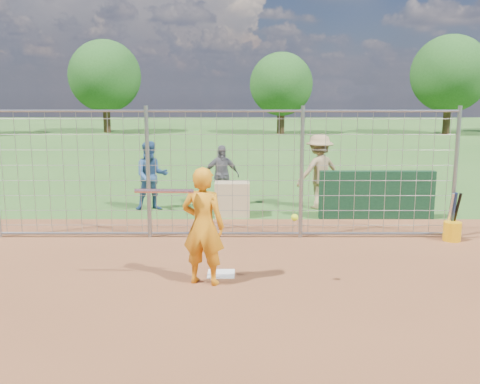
{
  "coord_description": "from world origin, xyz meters",
  "views": [
    {
      "loc": [
        0.32,
        -8.31,
        2.88
      ],
      "look_at": [
        0.3,
        0.8,
        1.15
      ],
      "focal_mm": 40.0,
      "sensor_mm": 36.0,
      "label": 1
    }
  ],
  "objects_px": {
    "bystander_b": "(221,176)",
    "bystander_c": "(319,171)",
    "bystander_a": "(151,176)",
    "bucket_with_bats": "(452,229)",
    "batter": "(203,226)",
    "equipment_bin": "(232,199)"
  },
  "relations": [
    {
      "from": "bystander_b",
      "to": "bystander_c",
      "type": "xyz_separation_m",
      "value": [
        2.42,
        -0.29,
        0.15
      ]
    },
    {
      "from": "bucket_with_bats",
      "to": "bystander_b",
      "type": "bearing_deg",
      "value": 144.86
    },
    {
      "from": "equipment_bin",
      "to": "bucket_with_bats",
      "type": "relative_size",
      "value": 0.82
    },
    {
      "from": "bucket_with_bats",
      "to": "bystander_c",
      "type": "bearing_deg",
      "value": 126.46
    },
    {
      "from": "batter",
      "to": "bystander_a",
      "type": "height_order",
      "value": "batter"
    },
    {
      "from": "bystander_a",
      "to": "bystander_c",
      "type": "relative_size",
      "value": 0.92
    },
    {
      "from": "bystander_a",
      "to": "bucket_with_bats",
      "type": "bearing_deg",
      "value": -37.45
    },
    {
      "from": "bystander_c",
      "to": "equipment_bin",
      "type": "relative_size",
      "value": 2.3
    },
    {
      "from": "batter",
      "to": "bystander_c",
      "type": "height_order",
      "value": "bystander_c"
    },
    {
      "from": "bystander_c",
      "to": "bystander_a",
      "type": "bearing_deg",
      "value": -22.69
    },
    {
      "from": "bystander_c",
      "to": "bucket_with_bats",
      "type": "bearing_deg",
      "value": 100.75
    },
    {
      "from": "batter",
      "to": "bystander_c",
      "type": "xyz_separation_m",
      "value": [
        2.49,
        5.3,
        0.03
      ]
    },
    {
      "from": "batter",
      "to": "bystander_b",
      "type": "bearing_deg",
      "value": -75.74
    },
    {
      "from": "equipment_bin",
      "to": "bystander_a",
      "type": "bearing_deg",
      "value": 161.8
    },
    {
      "from": "batter",
      "to": "equipment_bin",
      "type": "height_order",
      "value": "batter"
    },
    {
      "from": "bystander_a",
      "to": "equipment_bin",
      "type": "bearing_deg",
      "value": -31.76
    },
    {
      "from": "bystander_b",
      "to": "batter",
      "type": "bearing_deg",
      "value": -98.5
    },
    {
      "from": "bystander_a",
      "to": "bystander_c",
      "type": "distance_m",
      "value": 4.11
    },
    {
      "from": "equipment_bin",
      "to": "bucket_with_bats",
      "type": "bearing_deg",
      "value": -26.35
    },
    {
      "from": "bystander_c",
      "to": "equipment_bin",
      "type": "bearing_deg",
      "value": -3.86
    },
    {
      "from": "batter",
      "to": "bystander_c",
      "type": "relative_size",
      "value": 0.97
    },
    {
      "from": "bystander_b",
      "to": "bucket_with_bats",
      "type": "height_order",
      "value": "bystander_b"
    }
  ]
}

